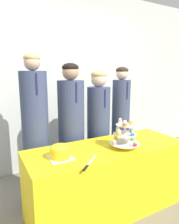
% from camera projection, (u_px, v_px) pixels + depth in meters
% --- Properties ---
extents(wall_back, '(9.00, 0.06, 2.70)m').
position_uv_depth(wall_back, '(61.00, 80.00, 3.06)').
color(wall_back, silver).
rests_on(wall_back, ground_plane).
extents(table, '(1.67, 0.61, 0.71)m').
position_uv_depth(table, '(108.00, 178.00, 2.11)').
color(table, yellow).
rests_on(table, ground_plane).
extents(round_cake, '(0.20, 0.20, 0.13)m').
position_uv_depth(round_cake, '(60.00, 151.00, 1.75)').
color(round_cake, white).
rests_on(round_cake, table).
extents(cake_knife, '(0.25, 0.22, 0.01)m').
position_uv_depth(cake_knife, '(88.00, 165.00, 1.63)').
color(cake_knife, silver).
rests_on(cake_knife, table).
extents(cupcake_stand, '(0.30, 0.30, 0.30)m').
position_uv_depth(cupcake_stand, '(125.00, 134.00, 1.99)').
color(cupcake_stand, silver).
rests_on(cupcake_stand, table).
extents(student_0, '(0.29, 0.29, 1.65)m').
position_uv_depth(student_0, '(36.00, 134.00, 2.21)').
color(student_0, '#384266').
rests_on(student_0, ground_plane).
extents(student_1, '(0.31, 0.32, 1.57)m').
position_uv_depth(student_1, '(71.00, 133.00, 2.42)').
color(student_1, '#384266').
rests_on(student_1, ground_plane).
extents(student_2, '(0.29, 0.30, 1.49)m').
position_uv_depth(student_2, '(98.00, 131.00, 2.61)').
color(student_2, '#384266').
rests_on(student_2, ground_plane).
extents(student_3, '(0.24, 0.25, 1.53)m').
position_uv_depth(student_3, '(120.00, 125.00, 2.77)').
color(student_3, '#384266').
rests_on(student_3, ground_plane).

